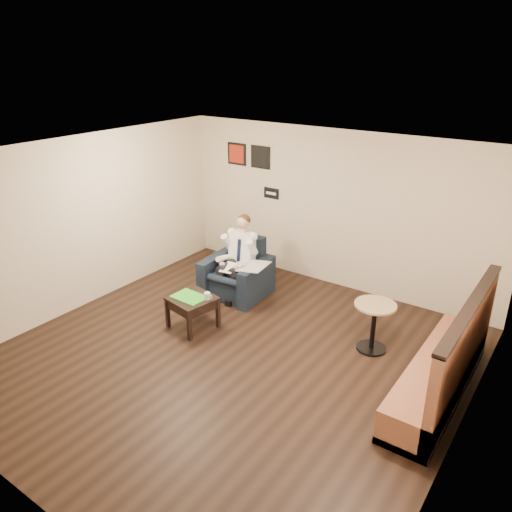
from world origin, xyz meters
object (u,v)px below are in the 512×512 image
Objects in this scene: side_table at (193,312)px; banquette at (443,347)px; green_folder at (189,297)px; smartphone at (204,295)px; seated_man at (232,262)px; cafe_table at (373,327)px; armchair at (236,269)px; coffee_mug at (207,296)px.

banquette is (3.58, 0.54, 0.41)m from side_table.
green_folder is at bearing -156.91° from side_table.
smartphone is at bearing -173.90° from banquette.
seated_man is 1.19m from green_folder.
seated_man is 8.46× the size of smartphone.
cafe_table is (2.52, 1.00, 0.11)m from side_table.
armchair is 2.66m from cafe_table.
cafe_table reaches higher than coffee_mug.
armchair is 0.39× the size of banquette.
seated_man reaches higher than cafe_table.
seated_man is 1.12m from coffee_mug.
banquette is 3.54× the size of cafe_table.
smartphone is at bearing -161.04° from cafe_table.
seated_man is at bearing 95.57° from side_table.
seated_man reaches higher than armchair.
cafe_table is at bearing 156.35° from banquette.
armchair is 1.62× the size of side_table.
smartphone is at bearing 55.44° from green_folder.
armchair is 1.14m from smartphone.
green_folder is at bearing -91.17° from seated_man.
armchair is at bearing 90.00° from seated_man.
smartphone is 3.51m from banquette.
cafe_table reaches higher than smartphone.
cafe_table is at bearing 39.56° from smartphone.
armchair is at bearing 173.85° from cafe_table.
coffee_mug is at bearing -158.44° from cafe_table.
smartphone is 0.22× the size of cafe_table.
coffee_mug is 0.16m from smartphone.
seated_man reaches higher than green_folder.
armchair is 1.32m from side_table.
green_folder is 0.70× the size of cafe_table.
armchair is 1.38× the size of cafe_table.
cafe_table is (2.30, 0.91, -0.20)m from coffee_mug.
side_table is (0.11, -1.16, -0.41)m from seated_man.
armchair is 1.25m from coffee_mug.
smartphone is (0.20, -0.99, -0.16)m from seated_man.
armchair is 6.38× the size of smartphone.
smartphone is 0.06× the size of banquette.
seated_man is (0.01, -0.13, 0.18)m from armchair.
banquette is (3.69, -0.62, -0.01)m from seated_man.
armchair is at bearing 93.80° from green_folder.
seated_man is 1.03m from smartphone.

